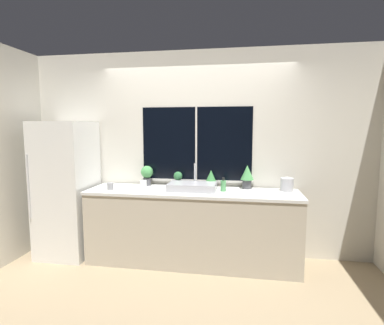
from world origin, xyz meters
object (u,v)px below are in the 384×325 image
Objects in this scene: soap_bottle at (223,185)px; refrigerator at (67,189)px; mug_grey at (110,186)px; potted_plant_far_left at (147,174)px; mug_white at (143,184)px; potted_plant_center_right at (211,178)px; sink at (192,187)px; potted_plant_center_left at (178,179)px; kettle at (287,184)px; potted_plant_far_right at (247,175)px.

refrigerator is at bearing -178.92° from soap_bottle.
soap_bottle reaches higher than mug_grey.
soap_bottle is (1.04, -0.21, -0.09)m from potted_plant_far_left.
mug_white is at bearing 5.94° from refrigerator.
soap_bottle is 1.05m from mug_white.
mug_white is (-0.01, -0.14, -0.11)m from potted_plant_far_left.
potted_plant_far_left reaches higher than mug_white.
sink is at bearing -134.22° from potted_plant_center_right.
potted_plant_center_right is at bearing 7.45° from refrigerator.
refrigerator is 1.48m from potted_plant_center_left.
potted_plant_center_right is at bearing 0.00° from potted_plant_center_left.
potted_plant_center_right is at bearing 175.54° from kettle.
sink is 1.03m from mug_grey.
refrigerator is 1.69m from sink.
sink reaches higher than potted_plant_far_left.
sink is 6.66× the size of mug_grey.
potted_plant_far_right is at bearing 17.84° from sink.
refrigerator is 2.84m from kettle.
sink is 3.00× the size of potted_plant_center_left.
kettle reaches higher than soap_bottle.
potted_plant_center_left is 0.66× the size of potted_plant_far_right.
kettle is at bearing 9.99° from soap_bottle.
mug_grey is at bearing -135.58° from potted_plant_far_left.
potted_plant_center_left reaches higher than mug_white.
sink is 0.32m from potted_plant_center_left.
sink reaches higher than potted_plant_center_right.
soap_bottle is at bearing -50.30° from potted_plant_center_right.
potted_plant_far_left is 1.81m from kettle.
potted_plant_center_left reaches higher than soap_bottle.
sink is at bearing -18.32° from potted_plant_far_left.
kettle is at bearing 2.14° from mug_white.
sink is 0.31m from potted_plant_center_right.
potted_plant_center_right reaches higher than potted_plant_center_left.
mug_white is (-0.66, 0.08, -0.00)m from sink.
sink is 0.70m from potted_plant_far_left.
potted_plant_far_left is 0.52m from mug_grey.
potted_plant_center_left is 2.18× the size of mug_white.
refrigerator is 19.62× the size of mug_white.
soap_bottle is 1.41m from mug_grey.
soap_bottle is at bearing 6.01° from mug_grey.
sink is 3.29× the size of kettle.
mug_white is 0.50× the size of kettle.
potted_plant_far_right is at bearing 6.06° from mug_white.
sink is at bearing -6.50° from mug_white.
potted_plant_far_right reaches higher than kettle.
potted_plant_center_left is at bearing -180.00° from potted_plant_far_right.
potted_plant_far_left is 2.99× the size of mug_grey.
potted_plant_center_right is 0.77× the size of potted_plant_far_right.
potted_plant_far_right reaches higher than potted_plant_center_left.
potted_plant_far_right is 0.49m from kettle.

